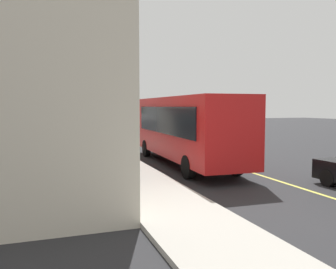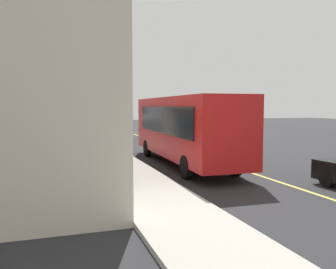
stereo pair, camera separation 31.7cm
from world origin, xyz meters
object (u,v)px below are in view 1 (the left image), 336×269
pedestrian_waiting (117,145)px  traffic_light (101,113)px  bus (184,127)px  car_navy (167,130)px  car_maroon (115,132)px

pedestrian_waiting → traffic_light: bearing=-4.6°
bus → car_navy: bearing=-16.3°
traffic_light → car_maroon: (2.99, -1.66, -1.79)m
car_maroon → pedestrian_waiting: (-13.86, 2.52, 0.39)m
bus → car_maroon: 14.28m
bus → car_navy: 16.55m
car_maroon → pedestrian_waiting: bearing=169.7°
traffic_light → pedestrian_waiting: (-10.87, 0.87, -1.40)m
car_navy → pedestrian_waiting: bearing=152.4°
car_maroon → pedestrian_waiting: size_ratio=2.63×
car_navy → car_maroon: size_ratio=1.01×
car_navy → pedestrian_waiting: 17.49m
traffic_light → car_maroon: 3.86m
bus → car_navy: bus is taller
car_navy → pedestrian_waiting: pedestrian_waiting is taller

